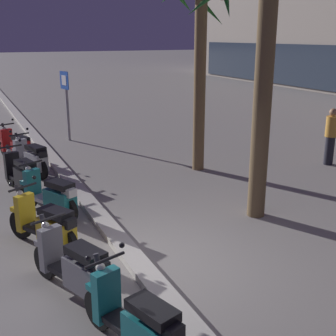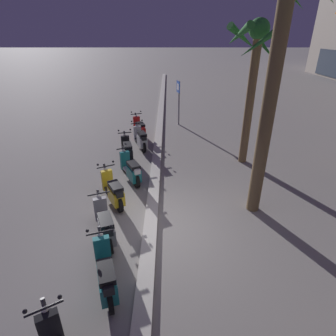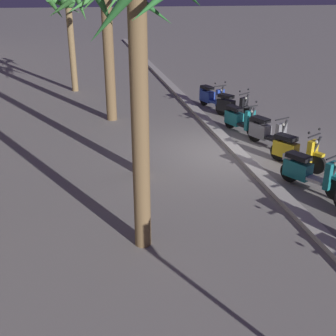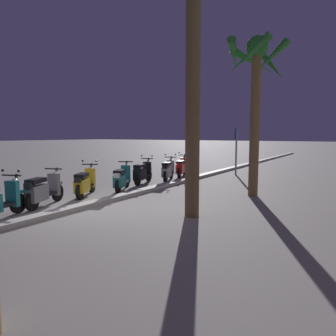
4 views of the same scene
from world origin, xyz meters
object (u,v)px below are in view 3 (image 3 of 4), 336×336
at_px(scooter_yellow_last_in_row, 294,150).
at_px(scooter_black_tail_end, 231,106).
at_px(scooter_grey_mid_centre, 266,132).
at_px(scooter_blue_mid_rear, 211,97).
at_px(palm_tree_by_mall_entrance, 139,37).
at_px(scooter_teal_far_back, 308,172).
at_px(palm_tree_mid_walkway, 106,8).
at_px(palm_tree_far_corner, 69,18).
at_px(scooter_teal_gap_after_mid, 239,119).

relative_size(scooter_yellow_last_in_row, scooter_black_tail_end, 1.00).
xyz_separation_m(scooter_yellow_last_in_row, scooter_grey_mid_centre, (1.65, 0.09, 0.01)).
distance_m(scooter_yellow_last_in_row, scooter_blue_mid_rear, 6.41).
relative_size(scooter_black_tail_end, palm_tree_by_mall_entrance, 0.30).
xyz_separation_m(scooter_teal_far_back, scooter_yellow_last_in_row, (1.43, -0.36, 0.00)).
xyz_separation_m(scooter_yellow_last_in_row, scooter_blue_mid_rear, (6.39, 0.42, 0.01)).
distance_m(scooter_grey_mid_centre, palm_tree_by_mall_entrance, 7.43).
bearing_deg(scooter_grey_mid_centre, palm_tree_mid_walkway, 48.99).
height_order(scooter_yellow_last_in_row, palm_tree_far_corner, palm_tree_far_corner).
height_order(scooter_black_tail_end, palm_tree_by_mall_entrance, palm_tree_by_mall_entrance).
relative_size(scooter_blue_mid_rear, palm_tree_far_corner, 0.40).
relative_size(scooter_grey_mid_centre, palm_tree_far_corner, 0.39).
bearing_deg(scooter_teal_gap_after_mid, scooter_blue_mid_rear, -0.01).
bearing_deg(palm_tree_mid_walkway, scooter_black_tail_end, -98.48).
height_order(scooter_teal_gap_after_mid, scooter_blue_mid_rear, same).
relative_size(scooter_teal_far_back, scooter_black_tail_end, 1.06).
xyz_separation_m(scooter_teal_gap_after_mid, palm_tree_far_corner, (7.55, 5.43, 2.85)).
height_order(scooter_black_tail_end, scooter_blue_mid_rear, same).
height_order(scooter_teal_far_back, scooter_teal_gap_after_mid, scooter_teal_gap_after_mid).
height_order(scooter_yellow_last_in_row, scooter_grey_mid_centre, scooter_yellow_last_in_row).
distance_m(scooter_teal_far_back, scooter_black_tail_end, 6.31).
bearing_deg(scooter_grey_mid_centre, scooter_black_tail_end, -0.01).
bearing_deg(scooter_teal_gap_after_mid, palm_tree_mid_walkway, 60.19).
xyz_separation_m(scooter_teal_gap_after_mid, palm_tree_mid_walkway, (2.37, 4.14, 3.49)).
relative_size(scooter_teal_far_back, palm_tree_by_mall_entrance, 0.32).
xyz_separation_m(scooter_grey_mid_centre, scooter_blue_mid_rear, (4.74, 0.33, 0.00)).
relative_size(scooter_teal_far_back, palm_tree_far_corner, 0.38).
bearing_deg(scooter_blue_mid_rear, palm_tree_mid_walkway, 101.67).
bearing_deg(palm_tree_mid_walkway, scooter_blue_mid_rear, -78.33).
xyz_separation_m(scooter_teal_far_back, scooter_blue_mid_rear, (7.82, 0.06, 0.01)).
distance_m(palm_tree_mid_walkway, palm_tree_by_mall_entrance, 8.63).
bearing_deg(scooter_blue_mid_rear, scooter_teal_far_back, -179.53).
xyz_separation_m(scooter_grey_mid_centre, palm_tree_by_mall_entrance, (-4.74, 4.57, 3.42)).
bearing_deg(scooter_teal_far_back, scooter_teal_gap_after_mid, 0.80).
bearing_deg(palm_tree_by_mall_entrance, palm_tree_mid_walkway, -0.69).
relative_size(scooter_yellow_last_in_row, scooter_teal_gap_after_mid, 0.93).
height_order(scooter_blue_mid_rear, palm_tree_far_corner, palm_tree_far_corner).
height_order(scooter_teal_far_back, scooter_grey_mid_centre, same).
relative_size(scooter_yellow_last_in_row, palm_tree_mid_walkway, 0.30).
bearing_deg(scooter_yellow_last_in_row, palm_tree_far_corner, 28.64).
height_order(scooter_teal_far_back, palm_tree_far_corner, palm_tree_far_corner).
xyz_separation_m(scooter_grey_mid_centre, scooter_teal_gap_after_mid, (1.51, 0.33, -0.01)).
distance_m(scooter_teal_far_back, scooter_yellow_last_in_row, 1.48).
height_order(scooter_yellow_last_in_row, scooter_blue_mid_rear, same).
bearing_deg(palm_tree_by_mall_entrance, scooter_teal_gap_after_mid, -34.11).
relative_size(scooter_teal_gap_after_mid, palm_tree_by_mall_entrance, 0.33).
bearing_deg(palm_tree_mid_walkway, scooter_teal_far_back, -148.93).
relative_size(scooter_teal_far_back, scooter_blue_mid_rear, 0.96).
xyz_separation_m(scooter_teal_gap_after_mid, scooter_black_tail_end, (1.70, -0.33, 0.00)).
bearing_deg(scooter_grey_mid_centre, palm_tree_far_corner, 32.44).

